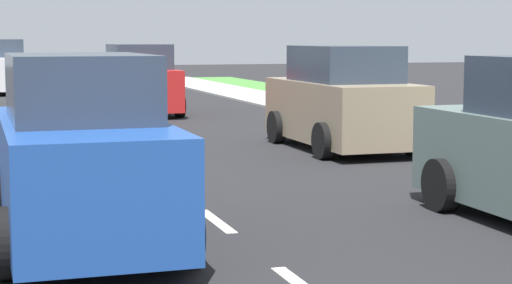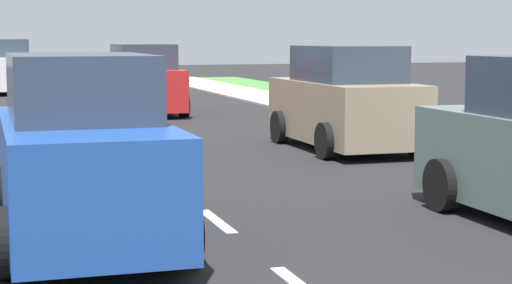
% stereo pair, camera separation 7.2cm
% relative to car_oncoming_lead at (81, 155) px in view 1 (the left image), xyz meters
% --- Properties ---
extents(ground_plane, '(96.00, 96.00, 0.00)m').
position_rel_car_oncoming_lead_xyz_m(ground_plane, '(1.65, 12.86, -0.94)').
color(ground_plane, black).
extents(lane_center_line, '(0.14, 46.40, 0.01)m').
position_rel_car_oncoming_lead_xyz_m(lane_center_line, '(1.65, 17.06, -0.94)').
color(lane_center_line, silver).
rests_on(lane_center_line, ground).
extents(car_oncoming_lead, '(1.91, 4.30, 2.03)m').
position_rel_car_oncoming_lead_xyz_m(car_oncoming_lead, '(0.00, 0.00, 0.00)').
color(car_oncoming_lead, '#1E4799').
rests_on(car_oncoming_lead, ground).
extents(car_outgoing_far, '(2.04, 4.15, 2.02)m').
position_rel_car_oncoming_lead_xyz_m(car_outgoing_far, '(3.43, 15.75, -0.01)').
color(car_outgoing_far, red).
rests_on(car_outgoing_far, ground).
extents(car_oncoming_third, '(1.91, 3.91, 2.14)m').
position_rel_car_oncoming_lead_xyz_m(car_oncoming_third, '(0.03, 26.74, 0.05)').
color(car_oncoming_third, silver).
rests_on(car_oncoming_third, ground).
extents(car_parked_far, '(2.05, 4.26, 2.05)m').
position_rel_car_oncoming_lead_xyz_m(car_parked_far, '(5.86, 6.58, 0.01)').
color(car_parked_far, gray).
rests_on(car_parked_far, ground).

